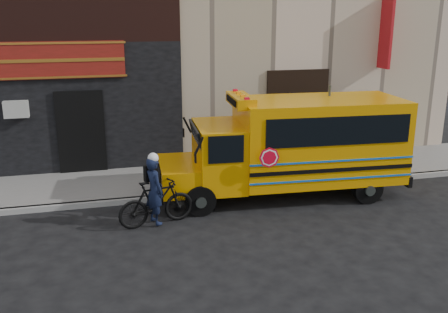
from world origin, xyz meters
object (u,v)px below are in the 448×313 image
Objects in this scene: bicycle at (156,203)px; school_bus at (296,144)px; sign_pole at (328,133)px; cyclist at (154,192)px.

school_bus is at bearing -87.24° from bicycle.
cyclist is at bearing -164.32° from sign_pole.
school_bus is at bearing -162.25° from sign_pole.
school_bus is 3.68× the size of bicycle.
bicycle is at bearing -164.02° from sign_pole.
cyclist is (-4.06, -1.10, -0.67)m from school_bus.
sign_pole reaches higher than school_bus.
bicycle is (-4.03, -1.12, -0.94)m from school_bus.
school_bus reaches higher than cyclist.
school_bus reaches higher than bicycle.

